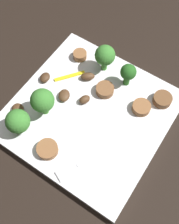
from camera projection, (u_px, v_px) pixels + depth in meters
ground_plane at (90, 116)px, 0.50m from camera, size 1.40×1.40×0.00m
plate at (90, 114)px, 0.50m from camera, size 0.26×0.26×0.02m
fork at (98, 153)px, 0.45m from camera, size 0.17×0.09×0.00m
broccoli_floret_0 at (42, 101)px, 0.46m from camera, size 0.04×0.04×0.06m
broccoli_floret_1 at (128, 73)px, 0.49m from camera, size 0.03×0.03×0.05m
broccoli_floret_2 at (18, 121)px, 0.45m from camera, size 0.04×0.04×0.05m
broccoli_floret_3 at (105, 56)px, 0.50m from camera, size 0.04×0.04×0.06m
sausage_slice_0 at (107, 91)px, 0.50m from camera, size 0.04×0.04×0.01m
sausage_slice_1 at (80, 55)px, 0.54m from camera, size 0.03×0.03×0.01m
sausage_slice_2 at (141, 107)px, 0.49m from camera, size 0.04×0.04×0.01m
sausage_slice_3 at (47, 149)px, 0.45m from camera, size 0.05×0.05×0.01m
sausage_slice_4 at (162, 99)px, 0.49m from camera, size 0.04×0.04×0.01m
mushroom_0 at (88, 76)px, 0.51m from camera, size 0.03×0.03×0.01m
mushroom_1 at (64, 96)px, 0.50m from camera, size 0.03×0.03×0.01m
mushroom_2 at (18, 109)px, 0.49m from camera, size 0.02×0.02×0.01m
mushroom_3 at (85, 100)px, 0.49m from camera, size 0.02×0.02×0.01m
mushroom_4 at (45, 77)px, 0.51m from camera, size 0.02×0.02×0.01m
pepper_strip_1 at (70, 76)px, 0.52m from camera, size 0.05×0.04×0.00m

